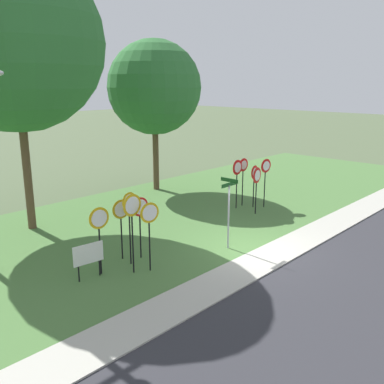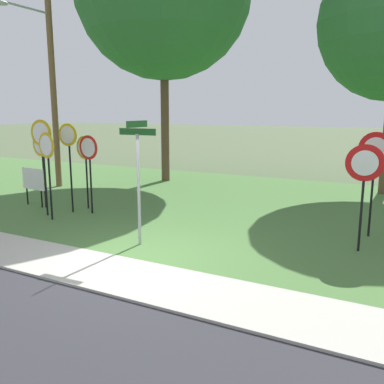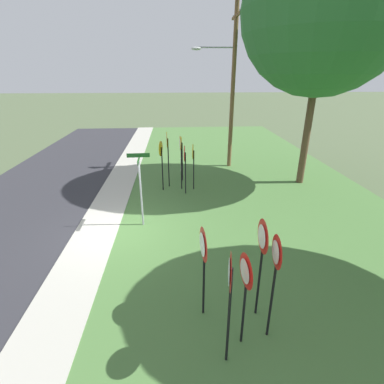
# 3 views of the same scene
# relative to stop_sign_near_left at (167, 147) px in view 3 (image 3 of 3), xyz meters

# --- Properties ---
(ground_plane) EXTENTS (160.00, 160.00, 0.00)m
(ground_plane) POSITION_rel_stop_sign_near_left_xyz_m (4.54, -1.87, -2.13)
(ground_plane) COLOR #4C5B3D
(sidewalk_strip) EXTENTS (44.00, 1.60, 0.06)m
(sidewalk_strip) POSITION_rel_stop_sign_near_left_xyz_m (4.54, -2.67, -2.10)
(sidewalk_strip) COLOR #ADAA9E
(sidewalk_strip) RESTS_ON ground_plane
(grass_median) EXTENTS (44.00, 12.00, 0.04)m
(grass_median) POSITION_rel_stop_sign_near_left_xyz_m (4.54, 4.13, -2.11)
(grass_median) COLOR #477038
(grass_median) RESTS_ON ground_plane
(stop_sign_near_left) EXTENTS (0.78, 0.10, 2.85)m
(stop_sign_near_left) POSITION_rel_stop_sign_near_left_xyz_m (0.00, 0.00, 0.00)
(stop_sign_near_left) COLOR black
(stop_sign_near_left) RESTS_ON grass_median
(stop_sign_near_right) EXTENTS (0.67, 0.11, 2.72)m
(stop_sign_near_right) POSITION_rel_stop_sign_near_left_xyz_m (0.40, 0.65, -0.13)
(stop_sign_near_right) COLOR black
(stop_sign_near_right) RESTS_ON grass_median
(stop_sign_far_left) EXTENTS (0.72, 0.11, 2.38)m
(stop_sign_far_left) POSITION_rel_stop_sign_near_left_xyz_m (1.02, 0.82, -0.36)
(stop_sign_far_left) COLOR black
(stop_sign_far_left) RESTS_ON grass_median
(stop_sign_far_center) EXTENTS (0.76, 0.11, 2.42)m
(stop_sign_far_center) POSITION_rel_stop_sign_near_left_xyz_m (-0.85, 0.73, -0.33)
(stop_sign_far_center) COLOR black
(stop_sign_far_center) RESTS_ON grass_median
(stop_sign_far_right) EXTENTS (0.72, 0.12, 2.32)m
(stop_sign_far_right) POSITION_rel_stop_sign_near_left_xyz_m (0.48, 1.26, -0.41)
(stop_sign_far_right) COLOR black
(stop_sign_far_right) RESTS_ON grass_median
(stop_sign_center_tall) EXTENTS (0.72, 0.16, 2.51)m
(stop_sign_center_tall) POSITION_rel_stop_sign_near_left_xyz_m (0.50, -0.30, -0.27)
(stop_sign_center_tall) COLOR black
(stop_sign_center_tall) RESTS_ON grass_median
(yield_sign_near_left) EXTENTS (0.73, 0.14, 2.61)m
(yield_sign_near_left) POSITION_rel_stop_sign_near_left_xyz_m (9.96, 1.27, -0.13)
(yield_sign_near_left) COLOR black
(yield_sign_near_left) RESTS_ON grass_median
(yield_sign_near_right) EXTENTS (0.81, 0.13, 2.39)m
(yield_sign_near_right) POSITION_rel_stop_sign_near_left_xyz_m (8.67, 0.92, -0.30)
(yield_sign_near_right) COLOR black
(yield_sign_near_right) RESTS_ON grass_median
(yield_sign_far_left) EXTENTS (0.79, 0.10, 2.60)m
(yield_sign_far_left) POSITION_rel_stop_sign_near_left_xyz_m (8.76, 2.22, -0.14)
(yield_sign_far_left) COLOR black
(yield_sign_far_left) RESTS_ON grass_median
(yield_sign_far_right) EXTENTS (0.73, 0.13, 2.27)m
(yield_sign_far_right) POSITION_rel_stop_sign_near_left_xyz_m (9.54, 1.68, -0.40)
(yield_sign_far_right) COLOR black
(yield_sign_far_right) RESTS_ON grass_median
(yield_sign_center) EXTENTS (0.71, 0.11, 2.59)m
(yield_sign_center) POSITION_rel_stop_sign_near_left_xyz_m (9.40, 2.31, -0.16)
(yield_sign_center) COLOR black
(yield_sign_center) RESTS_ON grass_median
(street_name_post) EXTENTS (0.96, 0.82, 2.88)m
(street_name_post) POSITION_rel_stop_sign_near_left_xyz_m (4.06, -0.95, -0.37)
(street_name_post) COLOR #9EA0A8
(street_name_post) RESTS_ON grass_median
(utility_pole) EXTENTS (2.10, 2.53, 9.43)m
(utility_pole) POSITION_rel_stop_sign_near_left_xyz_m (-3.36, 3.65, 2.98)
(utility_pole) COLOR brown
(utility_pole) RESTS_ON grass_median
(notice_board) EXTENTS (1.10, 0.15, 1.25)m
(notice_board) POSITION_rel_stop_sign_near_left_xyz_m (-1.34, 0.74, -1.26)
(notice_board) COLOR black
(notice_board) RESTS_ON grass_median
(oak_tree_left) EXTENTS (7.44, 7.44, 11.81)m
(oak_tree_left) POSITION_rel_stop_sign_near_left_xyz_m (-0.17, 7.11, 5.99)
(oak_tree_left) COLOR brown
(oak_tree_left) RESTS_ON grass_median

